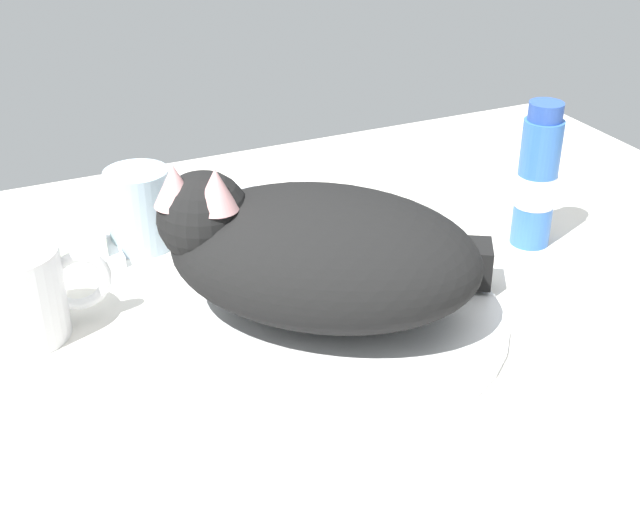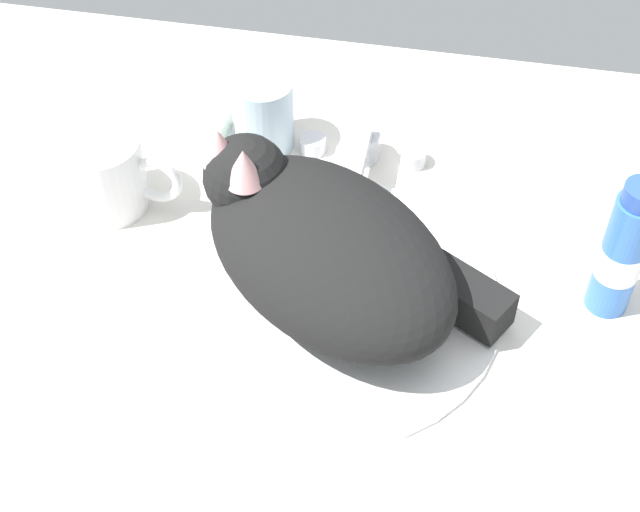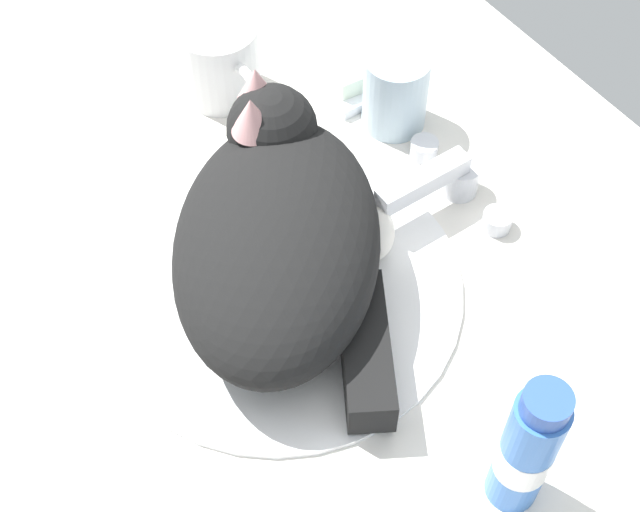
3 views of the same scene
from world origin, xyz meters
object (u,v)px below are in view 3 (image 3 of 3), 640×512
(cat, at_px, (280,234))
(toothpaste_bottle, at_px, (527,450))
(coffee_mug, at_px, (221,61))
(faucet, at_px, (448,181))
(rinse_cup, at_px, (395,91))
(soap_bar, at_px, (345,68))

(cat, relative_size, toothpaste_bottle, 2.19)
(cat, xyz_separation_m, coffee_mug, (-0.24, 0.08, -0.03))
(coffee_mug, bearing_deg, faucet, 22.50)
(toothpaste_bottle, bearing_deg, faucet, 151.06)
(rinse_cup, height_order, toothpaste_bottle, toothpaste_bottle)
(cat, bearing_deg, toothpaste_bottle, 8.31)
(soap_bar, height_order, toothpaste_bottle, toothpaste_bottle)
(coffee_mug, relative_size, soap_bar, 1.93)
(rinse_cup, distance_m, soap_bar, 0.08)
(coffee_mug, xyz_separation_m, soap_bar, (0.06, 0.11, -0.02))
(cat, height_order, rinse_cup, cat)
(rinse_cup, bearing_deg, faucet, -10.30)
(faucet, bearing_deg, soap_bar, 176.62)
(coffee_mug, relative_size, rinse_cup, 1.48)
(cat, distance_m, toothpaste_bottle, 0.27)
(rinse_cup, relative_size, toothpaste_bottle, 0.55)
(faucet, height_order, coffee_mug, coffee_mug)
(coffee_mug, bearing_deg, rinse_cup, 41.96)
(cat, height_order, soap_bar, cat)
(cat, distance_m, rinse_cup, 0.23)
(soap_bar, bearing_deg, coffee_mug, -119.15)
(faucet, relative_size, coffee_mug, 1.12)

